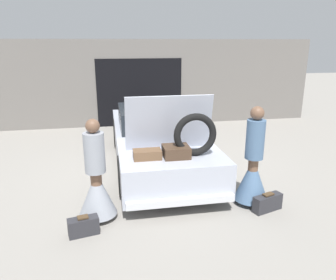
# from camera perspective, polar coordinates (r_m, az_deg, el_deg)

# --- Properties ---
(ground_plane) EXTENTS (40.00, 40.00, 0.00)m
(ground_plane) POSITION_cam_1_polar(r_m,az_deg,el_deg) (7.64, -1.86, -4.09)
(ground_plane) COLOR gray
(garage_wall_back) EXTENTS (12.00, 0.14, 2.80)m
(garage_wall_back) POSITION_cam_1_polar(r_m,az_deg,el_deg) (11.00, -5.01, 9.76)
(garage_wall_back) COLOR slate
(garage_wall_back) RESTS_ON ground_plane
(car) EXTENTS (1.89, 4.97, 1.83)m
(car) POSITION_cam_1_polar(r_m,az_deg,el_deg) (7.45, -1.88, 0.15)
(car) COLOR #B2B7C6
(car) RESTS_ON ground_plane
(person_left) EXTENTS (0.60, 0.60, 1.63)m
(person_left) POSITION_cam_1_polar(r_m,az_deg,el_deg) (5.27, -12.34, -7.58)
(person_left) COLOR brown
(person_left) RESTS_ON ground_plane
(person_right) EXTENTS (0.58, 0.58, 1.72)m
(person_right) POSITION_cam_1_polar(r_m,az_deg,el_deg) (5.78, 14.54, -5.10)
(person_right) COLOR brown
(person_right) RESTS_ON ground_plane
(suitcase_beside_left_person) EXTENTS (0.47, 0.27, 0.30)m
(suitcase_beside_left_person) POSITION_cam_1_polar(r_m,az_deg,el_deg) (5.09, -14.50, -14.34)
(suitcase_beside_left_person) COLOR #2D2D33
(suitcase_beside_left_person) RESTS_ON ground_plane
(suitcase_beside_right_person) EXTENTS (0.55, 0.32, 0.31)m
(suitcase_beside_right_person) POSITION_cam_1_polar(r_m,az_deg,el_deg) (5.80, 16.93, -10.41)
(suitcase_beside_right_person) COLOR #2D2D33
(suitcase_beside_right_person) RESTS_ON ground_plane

